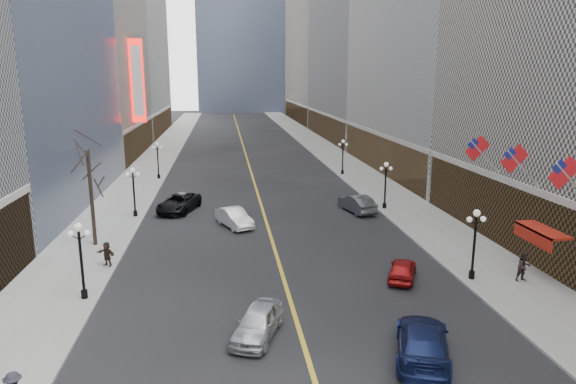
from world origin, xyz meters
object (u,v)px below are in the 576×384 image
object	(u,v)px
car_sb_mid	(402,269)
car_sb_far	(357,203)
streetlamp_east_2	(386,180)
car_nb_mid	(234,218)
car_nb_far	(179,203)
car_sb_near	(422,342)
streetlamp_east_3	(343,153)
car_nb_near	(258,322)
streetlamp_east_1	(475,237)
streetlamp_west_2	(134,187)
streetlamp_west_1	(81,253)
streetlamp_west_3	(158,157)

from	to	relation	value
car_sb_mid	car_sb_far	distance (m)	16.69
streetlamp_east_2	car_nb_mid	world-z (taller)	streetlamp_east_2
car_nb_far	car_sb_near	size ratio (longest dim) A/B	1.04
car_nb_mid	car_nb_far	distance (m)	7.77
streetlamp_east_3	car_nb_mid	size ratio (longest dim) A/B	0.95
car_nb_near	car_nb_mid	bearing A→B (deg)	113.14
streetlamp_east_2	car_sb_near	bearing A→B (deg)	-104.03
streetlamp_east_1	car_sb_mid	world-z (taller)	streetlamp_east_1
streetlamp_west_2	car_nb_mid	bearing A→B (deg)	-23.99
car_nb_far	car_sb_mid	size ratio (longest dim) A/B	1.52
streetlamp_east_1	car_sb_far	bearing A→B (deg)	99.51
car_nb_near	car_sb_mid	size ratio (longest dim) A/B	1.15
car_nb_near	car_sb_mid	world-z (taller)	car_nb_near
streetlamp_west_1	car_sb_far	world-z (taller)	streetlamp_west_1
streetlamp_east_3	car_nb_near	size ratio (longest dim) A/B	1.00
car_nb_near	car_nb_far	xyz separation A→B (m)	(-5.87, 25.27, 0.06)
streetlamp_east_1	streetlamp_west_1	world-z (taller)	same
car_sb_mid	car_nb_near	bearing A→B (deg)	57.56
streetlamp_east_1	car_nb_far	size ratio (longest dim) A/B	0.75
streetlamp_west_2	car_sb_near	distance (m)	31.49
streetlamp_east_1	streetlamp_east_3	distance (m)	36.00
streetlamp_west_1	car_nb_near	size ratio (longest dim) A/B	1.00
car_nb_mid	streetlamp_west_1	bearing A→B (deg)	-146.05
streetlamp_east_3	car_nb_near	xyz separation A→B (m)	(-13.94, -41.46, -2.13)
streetlamp_west_2	streetlamp_west_1	bearing A→B (deg)	-90.00
streetlamp_east_2	car_sb_far	xyz separation A→B (m)	(-2.92, -0.54, -2.06)
streetlamp_west_3	streetlamp_west_2	bearing A→B (deg)	-90.00
streetlamp_east_3	streetlamp_west_1	size ratio (longest dim) A/B	1.00
streetlamp_west_2	streetlamp_west_3	xyz separation A→B (m)	(0.00, 18.00, 0.00)
streetlamp_east_3	car_nb_far	xyz separation A→B (m)	(-19.81, -16.19, -2.07)
streetlamp_west_3	car_sb_mid	world-z (taller)	streetlamp_west_3
car_sb_near	car_sb_far	xyz separation A→B (m)	(3.68, 25.89, -0.00)
streetlamp_east_2	streetlamp_west_3	xyz separation A→B (m)	(-23.60, 18.00, 0.00)
streetlamp_east_1	streetlamp_east_2	size ratio (longest dim) A/B	1.00
car_nb_far	car_sb_mid	xyz separation A→B (m)	(15.54, -18.99, -0.16)
streetlamp_west_2	car_sb_near	world-z (taller)	streetlamp_west_2
streetlamp_west_3	car_sb_far	xyz separation A→B (m)	(20.68, -18.54, -2.06)
car_sb_near	car_sb_mid	xyz separation A→B (m)	(2.33, 9.25, -0.17)
streetlamp_east_2	streetlamp_west_3	size ratio (longest dim) A/B	1.00
car_nb_far	streetlamp_west_3	bearing A→B (deg)	120.58
streetlamp_west_3	car_nb_far	world-z (taller)	streetlamp_west_3
streetlamp_east_3	streetlamp_west_3	world-z (taller)	same
streetlamp_west_2	streetlamp_east_3	bearing A→B (deg)	37.33
streetlamp_west_2	car_sb_near	xyz separation A→B (m)	(17.00, -26.43, -2.06)
streetlamp_west_2	car_nb_near	xyz separation A→B (m)	(9.66, -23.46, -2.13)
car_nb_mid	car_sb_far	distance (m)	12.21
streetlamp_east_2	streetlamp_west_1	world-z (taller)	same
car_nb_mid	car_sb_mid	xyz separation A→B (m)	(10.37, -13.19, -0.11)
streetlamp_east_3	streetlamp_west_2	xyz separation A→B (m)	(-23.60, -18.00, 0.00)
car_nb_far	car_sb_mid	bearing A→B (deg)	-33.29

